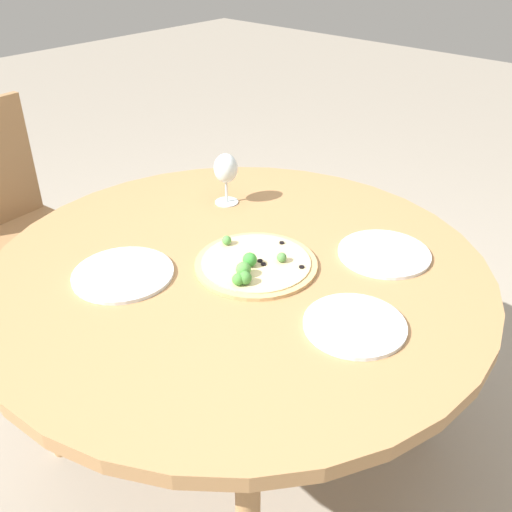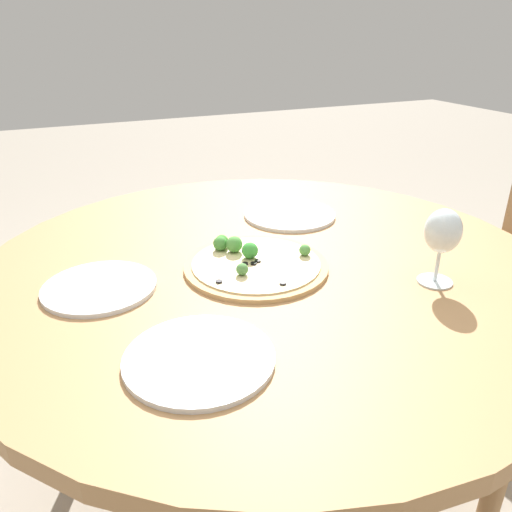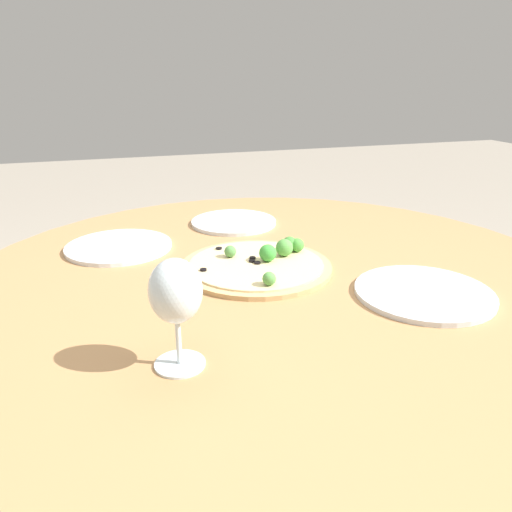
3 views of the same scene
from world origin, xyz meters
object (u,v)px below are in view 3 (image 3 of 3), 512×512
Objects in this scene: plate_near at (424,293)px; plate_far at (119,246)px; plate_side at (234,222)px; wine_glass at (176,294)px; pizza at (259,264)px.

plate_near is 1.04× the size of plate_far.
plate_far is 1.07× the size of plate_side.
wine_glass is at bearing -174.11° from plate_far.
plate_near is (-0.23, -0.26, -0.01)m from pizza.
plate_near and plate_far have the same top height.
wine_glass is 0.70× the size of plate_side.
pizza is at bearing -34.79° from wine_glass.
plate_near is 0.61m from plate_side.
wine_glass reaches higher than plate_side.
pizza reaches higher than plate_near.
plate_side is (0.34, -0.04, -0.01)m from pizza.
plate_side is at bearing 21.62° from plate_near.
pizza is 0.41m from wine_glass.
wine_glass is at bearing 158.50° from plate_side.
plate_side is (0.11, -0.32, 0.00)m from plate_far.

